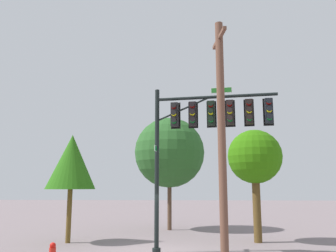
# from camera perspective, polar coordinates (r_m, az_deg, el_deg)

# --- Properties ---
(signal_pole_assembly) EXTENTS (5.53, 1.51, 7.28)m
(signal_pole_assembly) POSITION_cam_1_polar(r_m,az_deg,el_deg) (15.71, 6.41, 0.39)
(signal_pole_assembly) COLOR black
(signal_pole_assembly) RESTS_ON ground_plane
(utility_pole) EXTENTS (0.36, 1.80, 8.76)m
(utility_pole) POSITION_cam_1_polar(r_m,az_deg,el_deg) (12.31, 8.74, -1.81)
(utility_pole) COLOR brown
(utility_pole) RESTS_ON ground_plane
(tree_near) EXTENTS (2.86, 2.86, 5.84)m
(tree_near) POSITION_cam_1_polar(r_m,az_deg,el_deg) (19.29, 13.93, -5.02)
(tree_near) COLOR brown
(tree_near) RESTS_ON ground_plane
(tree_mid) EXTENTS (4.77, 4.77, 7.52)m
(tree_mid) POSITION_cam_1_polar(r_m,az_deg,el_deg) (24.07, 0.24, -4.34)
(tree_mid) COLOR brown
(tree_mid) RESTS_ON ground_plane
(tree_far) EXTENTS (2.58, 2.58, 5.56)m
(tree_far) POSITION_cam_1_polar(r_m,az_deg,el_deg) (19.28, -15.43, -5.68)
(tree_far) COLOR brown
(tree_far) RESTS_ON ground_plane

